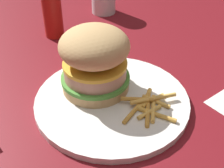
# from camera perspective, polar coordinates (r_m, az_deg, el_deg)

# --- Properties ---
(ground_plane) EXTENTS (1.60, 1.60, 0.00)m
(ground_plane) POSITION_cam_1_polar(r_m,az_deg,el_deg) (0.55, 1.77, -1.74)
(ground_plane) COLOR maroon
(plate) EXTENTS (0.26, 0.26, 0.01)m
(plate) POSITION_cam_1_polar(r_m,az_deg,el_deg) (0.53, -0.00, -3.12)
(plate) COLOR white
(plate) RESTS_ON ground_plane
(sandwich) EXTENTS (0.12, 0.12, 0.12)m
(sandwich) POSITION_cam_1_polar(r_m,az_deg,el_deg) (0.52, -3.23, 4.60)
(sandwich) COLOR tan
(sandwich) RESTS_ON plate
(fries_pile) EXTENTS (0.09, 0.11, 0.01)m
(fries_pile) POSITION_cam_1_polar(r_m,az_deg,el_deg) (0.51, 6.75, -3.96)
(fries_pile) COLOR #E5B251
(fries_pile) RESTS_ON plate
(ketchup_bottle) EXTENTS (0.04, 0.04, 0.15)m
(ketchup_bottle) POSITION_cam_1_polar(r_m,az_deg,el_deg) (0.72, -11.21, 14.15)
(ketchup_bottle) COLOR #B21914
(ketchup_bottle) RESTS_ON ground_plane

